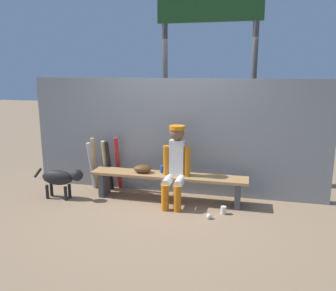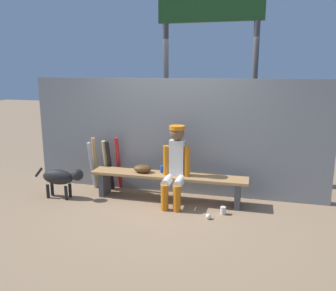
{
  "view_description": "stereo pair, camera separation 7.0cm",
  "coord_description": "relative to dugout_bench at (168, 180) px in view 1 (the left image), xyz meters",
  "views": [
    {
      "loc": [
        1.2,
        -4.94,
        1.99
      ],
      "look_at": [
        0.0,
        0.0,
        0.87
      ],
      "focal_mm": 37.17,
      "sensor_mm": 36.0,
      "label": 1
    },
    {
      "loc": [
        1.26,
        -4.92,
        1.99
      ],
      "look_at": [
        0.0,
        0.0,
        0.87
      ],
      "focal_mm": 37.17,
      "sensor_mm": 36.0,
      "label": 2
    }
  ],
  "objects": [
    {
      "name": "cup_on_bench",
      "position": [
        -0.1,
        0.06,
        0.15
      ],
      "size": [
        0.08,
        0.08,
        0.11
      ],
      "primitive_type": "cylinder",
      "color": "#1E47AD",
      "rests_on": "dugout_bench"
    },
    {
      "name": "chainlink_fence",
      "position": [
        0.0,
        0.39,
        0.6
      ],
      "size": [
        4.8,
        0.03,
        1.86
      ],
      "primitive_type": "cube",
      "color": "gray",
      "rests_on": "ground_plane"
    },
    {
      "name": "bat_aluminum_silver",
      "position": [
        -1.37,
        0.21,
        0.08
      ],
      "size": [
        0.1,
        0.21,
        0.82
      ],
      "primitive_type": "cylinder",
      "rotation": [
        0.17,
        0.0,
        -0.17
      ],
      "color": "#B7B7BC",
      "rests_on": "ground_plane"
    },
    {
      "name": "dog",
      "position": [
        -1.64,
        -0.31,
        0.0
      ],
      "size": [
        0.84,
        0.2,
        0.49
      ],
      "color": "black",
      "rests_on": "ground_plane"
    },
    {
      "name": "bat_wood_tan",
      "position": [
        -1.34,
        0.27,
        0.11
      ],
      "size": [
        0.07,
        0.15,
        0.88
      ],
      "primitive_type": "cylinder",
      "rotation": [
        0.1,
        0.0,
        -0.02
      ],
      "color": "tan",
      "rests_on": "ground_plane"
    },
    {
      "name": "bat_aluminum_red",
      "position": [
        -0.93,
        0.3,
        0.12
      ],
      "size": [
        0.08,
        0.23,
        0.91
      ],
      "primitive_type": "cylinder",
      "rotation": [
        0.18,
        0.0,
        0.05
      ],
      "color": "#B22323",
      "rests_on": "ground_plane"
    },
    {
      "name": "baseball_glove",
      "position": [
        -0.41,
        0.0,
        0.15
      ],
      "size": [
        0.28,
        0.2,
        0.12
      ],
      "primitive_type": "ellipsoid",
      "color": "#593819",
      "rests_on": "dugout_bench"
    },
    {
      "name": "player_seated",
      "position": [
        0.14,
        -0.1,
        0.3
      ],
      "size": [
        0.41,
        0.55,
        1.18
      ],
      "color": "silver",
      "rests_on": "ground_plane"
    },
    {
      "name": "cup_on_ground",
      "position": [
        0.88,
        -0.32,
        -0.28
      ],
      "size": [
        0.08,
        0.08,
        0.11
      ],
      "primitive_type": "cylinder",
      "color": "silver",
      "rests_on": "ground_plane"
    },
    {
      "name": "ground_plane",
      "position": [
        0.0,
        0.0,
        -0.33
      ],
      "size": [
        30.0,
        30.0,
        0.0
      ],
      "primitive_type": "plane",
      "color": "#937556"
    },
    {
      "name": "bat_aluminum_black",
      "position": [
        -1.06,
        0.23,
        0.09
      ],
      "size": [
        0.09,
        0.22,
        0.85
      ],
      "primitive_type": "cylinder",
      "rotation": [
        0.17,
        0.0,
        -0.13
      ],
      "color": "black",
      "rests_on": "ground_plane"
    },
    {
      "name": "scoreboard",
      "position": [
        0.49,
        1.11,
        2.43
      ],
      "size": [
        2.03,
        0.27,
        3.96
      ],
      "color": "#3F3F42",
      "rests_on": "ground_plane"
    },
    {
      "name": "dugout_bench",
      "position": [
        0.0,
        0.0,
        0.0
      ],
      "size": [
        2.41,
        0.36,
        0.42
      ],
      "color": "#AD7F4C",
      "rests_on": "ground_plane"
    },
    {
      "name": "baseball",
      "position": [
        0.7,
        -0.53,
        -0.29
      ],
      "size": [
        0.07,
        0.07,
        0.07
      ],
      "primitive_type": "sphere",
      "color": "white",
      "rests_on": "ground_plane"
    },
    {
      "name": "bat_wood_natural",
      "position": [
        -1.14,
        0.26,
        0.09
      ],
      "size": [
        0.07,
        0.19,
        0.84
      ],
      "primitive_type": "cylinder",
      "rotation": [
        0.15,
        0.0,
        -0.06
      ],
      "color": "tan",
      "rests_on": "ground_plane"
    }
  ]
}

